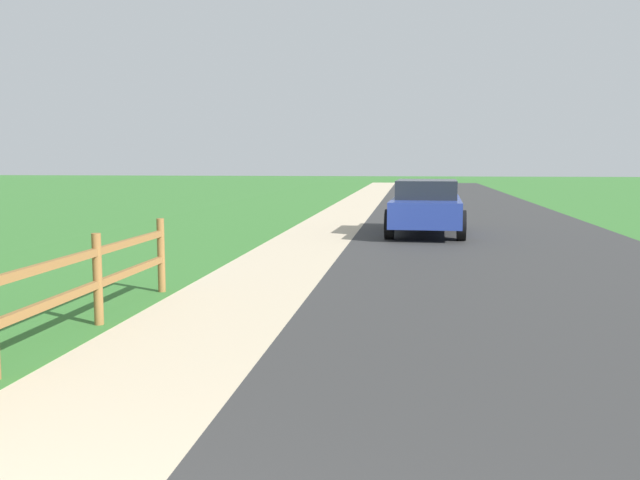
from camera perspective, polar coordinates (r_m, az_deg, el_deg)
name	(u,v)px	position (r m, az deg, el deg)	size (l,w,h in m)	color
ground_plane	(373,212)	(26.55, 4.40, 2.33)	(120.00, 120.00, 0.00)	#326B2B
road_asphalt	(462,209)	(28.57, 11.66, 2.52)	(7.00, 66.00, 0.01)	#2F2F2F
curb_concrete	(304,208)	(28.85, -1.34, 2.69)	(6.00, 66.00, 0.01)	#BBAA8D
grass_verge	(269,207)	(29.12, -4.26, 2.72)	(5.00, 66.00, 0.00)	#326B2B
parked_suv_blue	(426,206)	(18.64, 8.76, 2.79)	(2.11, 4.51, 1.44)	navy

